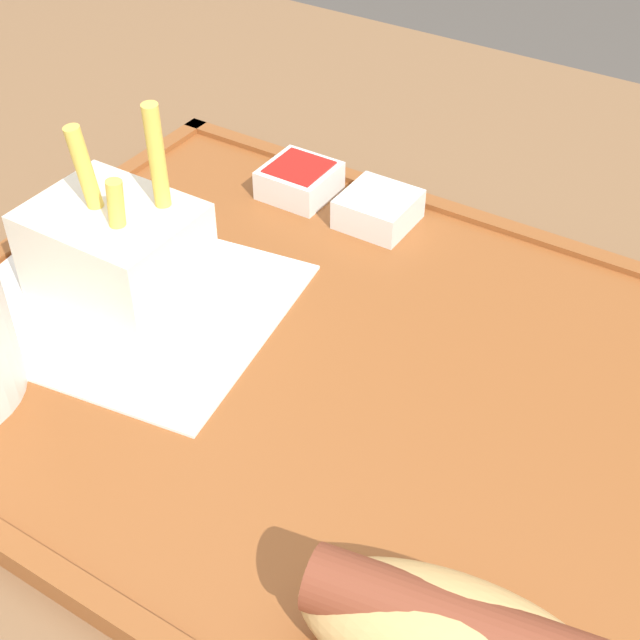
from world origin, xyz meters
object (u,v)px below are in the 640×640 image
at_px(sauce_cup_mayo, 378,208).
at_px(hot_dog_far, 449,637).
at_px(sauce_cup_ketchup, 299,180).
at_px(fries_carton, 117,249).

bearing_deg(sauce_cup_mayo, hot_dog_far, 124.17).
bearing_deg(hot_dog_far, sauce_cup_ketchup, -47.58).
distance_m(fries_carton, sauce_cup_mayo, 0.17).
bearing_deg(hot_dog_far, fries_carton, -23.20).
bearing_deg(sauce_cup_mayo, sauce_cup_ketchup, -1.92).
xyz_separation_m(hot_dog_far, sauce_cup_mayo, (0.17, -0.25, -0.01)).
xyz_separation_m(hot_dog_far, sauce_cup_ketchup, (0.23, -0.26, -0.01)).
relative_size(hot_dog_far, sauce_cup_mayo, 2.81).
xyz_separation_m(fries_carton, sauce_cup_mayo, (-0.09, -0.14, -0.02)).
bearing_deg(fries_carton, sauce_cup_ketchup, -101.30).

